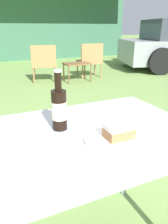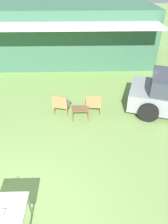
{
  "view_description": "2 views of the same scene",
  "coord_description": "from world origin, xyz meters",
  "px_view_note": "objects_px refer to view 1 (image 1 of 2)",
  "views": [
    {
      "loc": [
        -0.4,
        -0.78,
        1.18
      ],
      "look_at": [
        0.0,
        0.1,
        0.81
      ],
      "focal_mm": 35.0,
      "sensor_mm": 36.0,
      "label": 1
    },
    {
      "loc": [
        1.49,
        -2.39,
        4.54
      ],
      "look_at": [
        1.63,
        2.92,
        0.9
      ],
      "focal_mm": 35.0,
      "sensor_mm": 36.0,
      "label": 2
    }
  ],
  "objects_px": {
    "wicker_chair_plain": "(90,59)",
    "cola_bottle_near": "(59,108)",
    "cake_on_plate": "(116,135)",
    "patio_table": "(93,145)",
    "wicker_chair_cushioned": "(44,62)",
    "garden_side_table": "(77,65)"
  },
  "relations": [
    {
      "from": "cake_on_plate",
      "to": "cola_bottle_near",
      "type": "relative_size",
      "value": 0.85
    },
    {
      "from": "wicker_chair_plain",
      "to": "patio_table",
      "type": "xyz_separation_m",
      "value": [
        -2.01,
        -4.14,
        0.23
      ]
    },
    {
      "from": "garden_side_table",
      "to": "patio_table",
      "type": "xyz_separation_m",
      "value": [
        -1.53,
        -3.84,
        0.3
      ]
    },
    {
      "from": "wicker_chair_cushioned",
      "to": "garden_side_table",
      "type": "xyz_separation_m",
      "value": [
        0.68,
        -0.33,
        -0.07
      ]
    },
    {
      "from": "wicker_chair_cushioned",
      "to": "patio_table",
      "type": "bearing_deg",
      "value": 92.56
    },
    {
      "from": "cake_on_plate",
      "to": "patio_table",
      "type": "bearing_deg",
      "value": 106.99
    },
    {
      "from": "wicker_chair_cushioned",
      "to": "garden_side_table",
      "type": "height_order",
      "value": "wicker_chair_cushioned"
    },
    {
      "from": "wicker_chair_cushioned",
      "to": "wicker_chair_plain",
      "type": "height_order",
      "value": "same"
    },
    {
      "from": "garden_side_table",
      "to": "wicker_chair_plain",
      "type": "bearing_deg",
      "value": 32.27
    },
    {
      "from": "garden_side_table",
      "to": "patio_table",
      "type": "distance_m",
      "value": 4.14
    },
    {
      "from": "cake_on_plate",
      "to": "cola_bottle_near",
      "type": "height_order",
      "value": "cola_bottle_near"
    },
    {
      "from": "wicker_chair_cushioned",
      "to": "patio_table",
      "type": "distance_m",
      "value": 4.25
    },
    {
      "from": "wicker_chair_plain",
      "to": "cake_on_plate",
      "type": "bearing_deg",
      "value": 72.37
    },
    {
      "from": "wicker_chair_plain",
      "to": "patio_table",
      "type": "bearing_deg",
      "value": 71.31
    },
    {
      "from": "wicker_chair_plain",
      "to": "garden_side_table",
      "type": "distance_m",
      "value": 0.57
    },
    {
      "from": "patio_table",
      "to": "cola_bottle_near",
      "type": "relative_size",
      "value": 3.47
    },
    {
      "from": "patio_table",
      "to": "cola_bottle_near",
      "type": "bearing_deg",
      "value": 150.3
    },
    {
      "from": "wicker_chair_plain",
      "to": "cola_bottle_near",
      "type": "relative_size",
      "value": 3.1
    },
    {
      "from": "wicker_chair_cushioned",
      "to": "cake_on_plate",
      "type": "distance_m",
      "value": 4.37
    },
    {
      "from": "wicker_chair_plain",
      "to": "cola_bottle_near",
      "type": "xyz_separation_m",
      "value": [
        -2.14,
        -4.06,
        0.4
      ]
    },
    {
      "from": "cake_on_plate",
      "to": "cola_bottle_near",
      "type": "distance_m",
      "value": 0.27
    },
    {
      "from": "wicker_chair_plain",
      "to": "cake_on_plate",
      "type": "xyz_separation_m",
      "value": [
        -1.97,
        -4.26,
        0.33
      ]
    }
  ]
}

